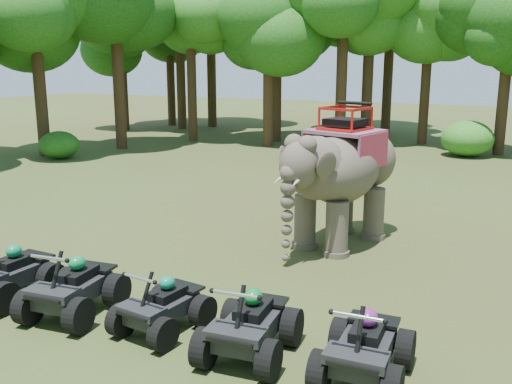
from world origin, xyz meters
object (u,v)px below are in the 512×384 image
(atv_0, at_px, (9,267))
(atv_4, at_px, (365,339))
(atv_1, at_px, (73,280))
(elephant, at_px, (342,175))
(atv_3, at_px, (250,317))
(atv_2, at_px, (162,299))

(atv_0, bearing_deg, atv_4, 3.21)
(atv_0, height_order, atv_1, atv_1)
(elephant, distance_m, atv_4, 6.70)
(atv_4, bearing_deg, elephant, 108.12)
(atv_1, height_order, atv_3, atv_1)
(atv_0, distance_m, atv_3, 5.37)
(atv_0, xyz_separation_m, atv_4, (7.23, 0.04, -0.01))
(atv_0, distance_m, atv_4, 7.23)
(elephant, height_order, atv_0, elephant)
(atv_0, relative_size, atv_2, 1.10)
(elephant, bearing_deg, atv_3, -71.05)
(atv_0, distance_m, atv_1, 1.72)
(atv_4, bearing_deg, atv_3, -179.33)
(elephant, height_order, atv_4, elephant)
(atv_3, bearing_deg, elephant, 89.20)
(atv_0, bearing_deg, atv_1, 0.84)
(atv_0, distance_m, atv_2, 3.61)
(atv_1, height_order, atv_4, atv_1)
(elephant, xyz_separation_m, atv_3, (0.39, -6.28, -1.15))
(atv_1, xyz_separation_m, atv_3, (3.65, 0.02, -0.02))
(atv_1, bearing_deg, atv_2, -1.09)
(atv_0, height_order, atv_4, atv_0)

